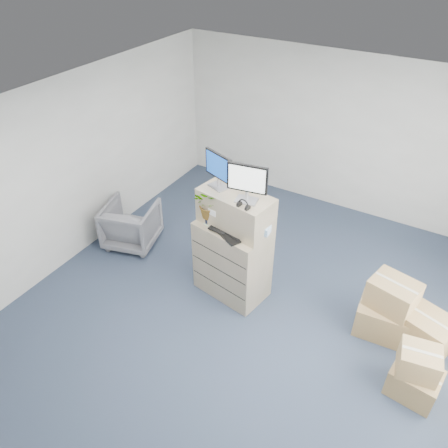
{
  "coord_description": "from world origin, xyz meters",
  "views": [
    {
      "loc": [
        1.86,
        -3.59,
        4.56
      ],
      "look_at": [
        -0.49,
        0.4,
        1.22
      ],
      "focal_mm": 35.0,
      "sensor_mm": 36.0,
      "label": 1
    }
  ],
  "objects": [
    {
      "name": "keyboard",
      "position": [
        -0.41,
        0.35,
        1.16
      ],
      "size": [
        0.6,
        0.46,
        0.03
      ],
      "primitive_type": "cube",
      "rotation": [
        0.0,
        0.0,
        -0.48
      ],
      "color": "black",
      "rests_on": "filing_cabinet_lower"
    },
    {
      "name": "monitor_right",
      "position": [
        -0.21,
        0.47,
        1.92
      ],
      "size": [
        0.51,
        0.24,
        0.5
      ],
      "rotation": [
        0.0,
        0.0,
        0.17
      ],
      "color": "#99999E",
      "rests_on": "filing_cabinet_upper"
    },
    {
      "name": "water_bottle",
      "position": [
        -0.36,
        0.5,
        1.29
      ],
      "size": [
        0.08,
        0.08,
        0.29
      ],
      "primitive_type": "cylinder",
      "color": "#919599",
      "rests_on": "filing_cabinet_lower"
    },
    {
      "name": "monitor_left",
      "position": [
        -0.68,
        0.58,
        1.9
      ],
      "size": [
        0.47,
        0.26,
        0.48
      ],
      "rotation": [
        0.0,
        0.0,
        -0.35
      ],
      "color": "#99999E",
      "rests_on": "filing_cabinet_upper"
    },
    {
      "name": "tissue_box",
      "position": [
        -0.03,
        0.5,
        1.26
      ],
      "size": [
        0.3,
        0.16,
        0.11
      ],
      "primitive_type": "cube",
      "rotation": [
        0.0,
        0.0,
        0.07
      ],
      "color": "#387BBF",
      "rests_on": "external_drive"
    },
    {
      "name": "external_drive",
      "position": [
        -0.07,
        0.59,
        1.18
      ],
      "size": [
        0.26,
        0.23,
        0.06
      ],
      "primitive_type": "cube",
      "rotation": [
        0.0,
        0.0,
        -0.41
      ],
      "color": "black",
      "rests_on": "filing_cabinet_lower"
    },
    {
      "name": "wall_back",
      "position": [
        0.0,
        3.51,
        1.4
      ],
      "size": [
        6.0,
        0.02,
        2.8
      ],
      "primitive_type": "cube",
      "color": "#B7B6AE",
      "rests_on": "ground"
    },
    {
      "name": "cardboard_boxes",
      "position": [
        1.95,
        0.65,
        0.34
      ],
      "size": [
        1.22,
        1.35,
        0.84
      ],
      "color": "#A1824E",
      "rests_on": "ground"
    },
    {
      "name": "potted_plant",
      "position": [
        -0.73,
        0.44,
        1.38
      ],
      "size": [
        0.42,
        0.46,
        0.42
      ],
      "rotation": [
        0.0,
        0.0,
        -0.17
      ],
      "color": "#ADC59F",
      "rests_on": "filing_cabinet_lower"
    },
    {
      "name": "mouse",
      "position": [
        -0.11,
        0.32,
        1.16
      ],
      "size": [
        0.11,
        0.07,
        0.04
      ],
      "primitive_type": "ellipsoid",
      "rotation": [
        0.0,
        0.0,
        0.04
      ],
      "color": "silver",
      "rests_on": "filing_cabinet_lower"
    },
    {
      "name": "office_chair",
      "position": [
        -2.4,
        0.64,
        0.41
      ],
      "size": [
        0.97,
        0.93,
        0.82
      ],
      "primitive_type": "imported",
      "rotation": [
        0.0,
        0.0,
        3.42
      ],
      "color": "slate",
      "rests_on": "ground"
    },
    {
      "name": "ground",
      "position": [
        0.0,
        0.0,
        0.0
      ],
      "size": [
        7.0,
        7.0,
        0.0
      ],
      "primitive_type": "plane",
      "color": "#283348",
      "rests_on": "ground"
    },
    {
      "name": "phone_dock",
      "position": [
        -0.46,
        0.57,
        1.19
      ],
      "size": [
        0.07,
        0.06,
        0.13
      ],
      "rotation": [
        0.0,
        0.0,
        -0.17
      ],
      "color": "silver",
      "rests_on": "filing_cabinet_lower"
    },
    {
      "name": "headphones",
      "position": [
        -0.17,
        0.32,
        1.68
      ],
      "size": [
        0.16,
        0.04,
        0.16
      ],
      "primitive_type": "torus",
      "rotation": [
        1.57,
        0.0,
        -0.17
      ],
      "color": "black",
      "rests_on": "filing_cabinet_upper"
    },
    {
      "name": "filing_cabinet_upper",
      "position": [
        -0.4,
        0.55,
        1.39
      ],
      "size": [
        1.05,
        0.65,
        0.49
      ],
      "primitive_type": "cube",
      "rotation": [
        0.0,
        0.0,
        -0.17
      ],
      "color": "#9A8F6A",
      "rests_on": "filing_cabinet_lower"
    },
    {
      "name": "filing_cabinet_lower",
      "position": [
        -0.41,
        0.49,
        0.57
      ],
      "size": [
        1.07,
        0.76,
        1.14
      ],
      "primitive_type": "cube",
      "rotation": [
        0.0,
        0.0,
        -0.17
      ],
      "color": "#9A8F6A",
      "rests_on": "ground"
    }
  ]
}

